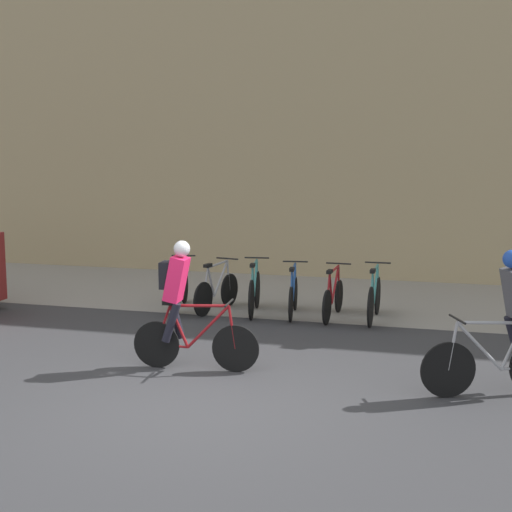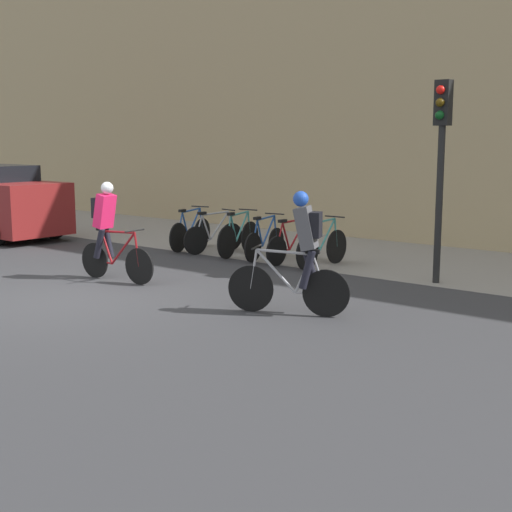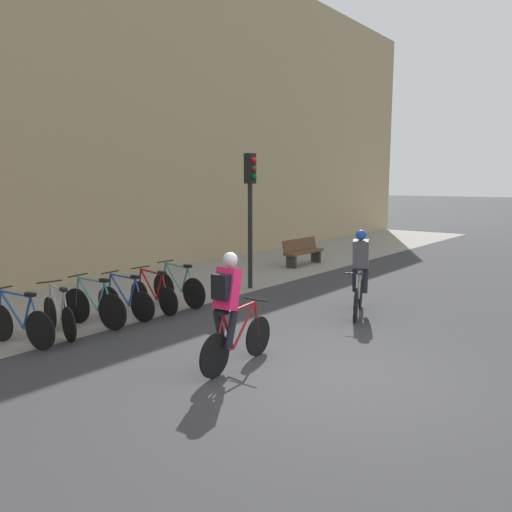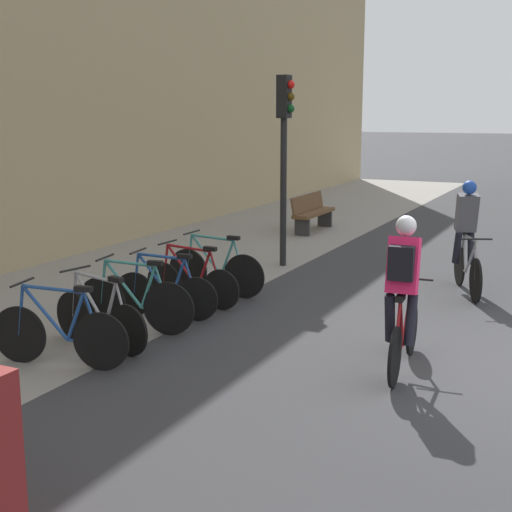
% 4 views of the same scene
% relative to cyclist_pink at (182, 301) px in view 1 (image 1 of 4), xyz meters
% --- Properties ---
extents(ground, '(200.00, 200.00, 0.00)m').
position_rel_cyclist_pink_xyz_m(ground, '(0.69, -1.37, -0.95)').
color(ground, '#333335').
extents(kerb_strip, '(44.00, 4.50, 0.01)m').
position_rel_cyclist_pink_xyz_m(kerb_strip, '(0.69, 5.38, -0.94)').
color(kerb_strip, gray).
rests_on(kerb_strip, ground).
extents(building_facade, '(44.00, 0.60, 10.64)m').
position_rel_cyclist_pink_xyz_m(building_facade, '(0.69, 7.93, 4.38)').
color(building_facade, tan).
rests_on(building_facade, ground).
extents(cyclist_pink, '(1.74, 0.47, 1.76)m').
position_rel_cyclist_pink_xyz_m(cyclist_pink, '(0.00, 0.00, 0.00)').
color(cyclist_pink, black).
rests_on(cyclist_pink, ground).
extents(cyclist_grey, '(1.68, 0.75, 1.78)m').
position_rel_cyclist_pink_xyz_m(cyclist_grey, '(4.17, 0.04, -0.00)').
color(cyclist_grey, black).
rests_on(cyclist_grey, ground).
extents(parked_bike_0, '(0.50, 1.66, 0.97)m').
position_rel_cyclist_pink_xyz_m(parked_bike_0, '(-1.40, 3.53, -0.55)').
color(parked_bike_0, black).
rests_on(parked_bike_0, ground).
extents(parked_bike_1, '(0.48, 1.59, 0.95)m').
position_rel_cyclist_pink_xyz_m(parked_bike_1, '(-0.68, 3.53, -0.56)').
color(parked_bike_1, black).
rests_on(parked_bike_1, ground).
extents(parked_bike_2, '(0.46, 1.65, 0.98)m').
position_rel_cyclist_pink_xyz_m(parked_bike_2, '(0.05, 3.53, -0.54)').
color(parked_bike_2, black).
rests_on(parked_bike_2, ground).
extents(parked_bike_3, '(0.46, 1.56, 0.94)m').
position_rel_cyclist_pink_xyz_m(parked_bike_3, '(0.77, 3.53, -0.56)').
color(parked_bike_3, black).
rests_on(parked_bike_3, ground).
extents(parked_bike_4, '(0.46, 1.62, 0.93)m').
position_rel_cyclist_pink_xyz_m(parked_bike_4, '(1.49, 3.53, -0.57)').
color(parked_bike_4, black).
rests_on(parked_bike_4, ground).
extents(parked_bike_5, '(0.46, 1.71, 0.98)m').
position_rel_cyclist_pink_xyz_m(parked_bike_5, '(2.22, 3.53, -0.54)').
color(parked_bike_5, black).
rests_on(parked_bike_5, ground).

